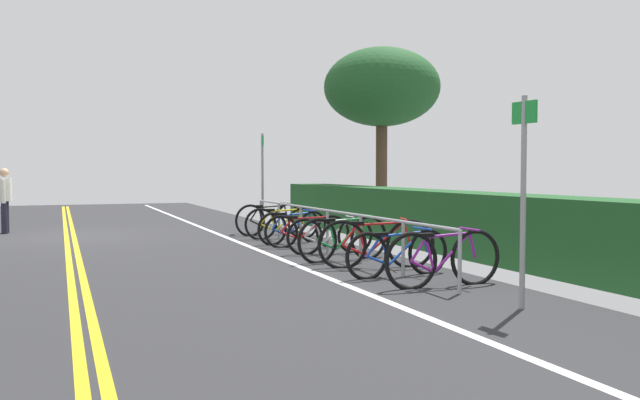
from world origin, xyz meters
TOP-DOWN VIEW (x-y plane):
  - ground_plane at (0.00, 0.00)m, footprint 29.96×10.68m
  - centre_line_yellow_inner at (0.00, -0.08)m, footprint 26.97×0.10m
  - centre_line_yellow_outer at (0.00, 0.08)m, footprint 26.97×0.10m
  - bike_lane_stripe_white at (0.00, 3.28)m, footprint 26.97×0.12m
  - bike_rack at (5.11, 4.32)m, footprint 8.63×0.05m
  - bicycle_0 at (1.35, 4.37)m, footprint 0.46×1.72m
  - bicycle_1 at (2.34, 4.35)m, footprint 0.46×1.68m
  - bicycle_2 at (3.27, 4.29)m, footprint 0.53×1.65m
  - bicycle_3 at (4.12, 4.28)m, footprint 0.64×1.61m
  - bicycle_4 at (5.17, 4.35)m, footprint 0.46×1.64m
  - bicycle_5 at (6.10, 4.21)m, footprint 0.51×1.78m
  - bicycle_6 at (7.04, 4.35)m, footprint 0.61×1.80m
  - bicycle_7 at (7.91, 4.26)m, footprint 0.46×1.72m
  - bicycle_8 at (8.88, 4.42)m, footprint 0.46×1.72m
  - pedestrian at (-1.27, -1.43)m, footprint 0.49×0.32m
  - sign_post_near at (0.38, 4.49)m, footprint 0.36×0.09m
  - sign_post_far at (10.39, 4.46)m, footprint 0.36×0.06m
  - hedge_backdrop at (6.61, 6.61)m, footprint 17.58×1.03m
  - tree_near_left at (-0.87, 8.42)m, footprint 3.32×3.32m

SIDE VIEW (x-z plane):
  - ground_plane at x=0.00m, z-range -0.05..0.00m
  - centre_line_yellow_inner at x=0.00m, z-range 0.00..0.00m
  - centre_line_yellow_outer at x=0.00m, z-range 0.00..0.00m
  - bike_lane_stripe_white at x=0.00m, z-range 0.00..0.00m
  - bicycle_3 at x=4.12m, z-range -0.02..0.67m
  - bicycle_4 at x=5.17m, z-range -0.02..0.68m
  - bicycle_7 at x=7.91m, z-range -0.02..0.68m
  - bicycle_2 at x=3.27m, z-range -0.02..0.69m
  - bicycle_1 at x=2.34m, z-range -0.02..0.71m
  - bicycle_0 at x=1.35m, z-range -0.02..0.75m
  - bicycle_8 at x=8.88m, z-range -0.02..0.75m
  - bicycle_5 at x=6.10m, z-range -0.02..0.76m
  - bicycle_6 at x=7.04m, z-range -0.02..0.77m
  - hedge_backdrop at x=6.61m, z-range 0.00..1.12m
  - bike_rack at x=5.11m, z-range 0.20..1.00m
  - pedestrian at x=-1.27m, z-range 0.11..1.67m
  - sign_post_far at x=10.39m, z-range 0.23..2.54m
  - sign_post_near at x=0.38m, z-range 0.24..2.66m
  - tree_near_left at x=-0.87m, z-range 1.36..6.37m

